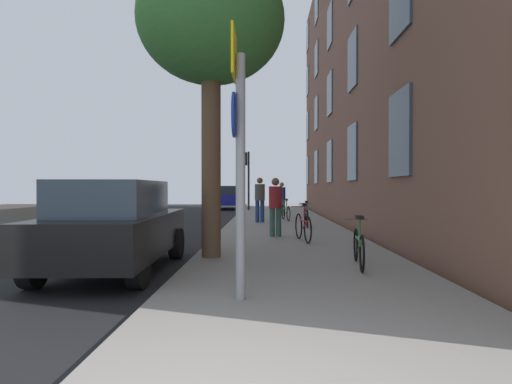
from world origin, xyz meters
The scene contains 16 objects.
ground_plane centered at (-2.40, 15.00, 0.00)m, with size 41.80×41.80×0.00m, color #332D28.
road_asphalt centered at (-4.50, 15.00, 0.01)m, with size 7.00×38.00×0.01m, color black.
sidewalk centered at (1.10, 15.00, 0.06)m, with size 4.20×38.00×0.12m, color gray.
building_facade centered at (3.69, 14.50, 6.71)m, with size 0.56×27.00×13.40m.
sign_post centered at (0.12, 2.88, 2.01)m, with size 0.16×0.60×3.34m.
traffic_light centered at (-0.66, 23.68, 2.60)m, with size 0.43×0.24×3.62m.
tree_near centered at (-0.63, 6.07, 4.77)m, with size 2.94×2.94×5.98m.
bicycle_0 centered at (2.11, 5.10, 0.47)m, with size 0.42×1.69×0.91m.
bicycle_1 centered at (1.44, 8.56, 0.50)m, with size 0.43×1.63×0.98m.
bicycle_2 centered at (1.92, 12.66, 0.48)m, with size 0.42×1.68×0.92m.
bicycle_3 centered at (1.34, 15.51, 0.48)m, with size 0.45×1.72×0.93m.
pedestrian_0 centered at (0.75, 9.59, 1.07)m, with size 0.53×0.53×1.67m.
pedestrian_1 centered at (0.25, 14.47, 1.14)m, with size 0.54×0.54×1.79m.
pedestrian_2 centered at (1.29, 18.54, 1.07)m, with size 0.52×0.52×1.66m.
car_0 centered at (-2.20, 5.09, 0.84)m, with size 1.88×4.22×1.62m.
car_1 centered at (-2.14, 27.08, 0.84)m, with size 1.87×4.26×1.62m.
Camera 1 is at (0.45, -2.33, 1.51)m, focal length 29.48 mm.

